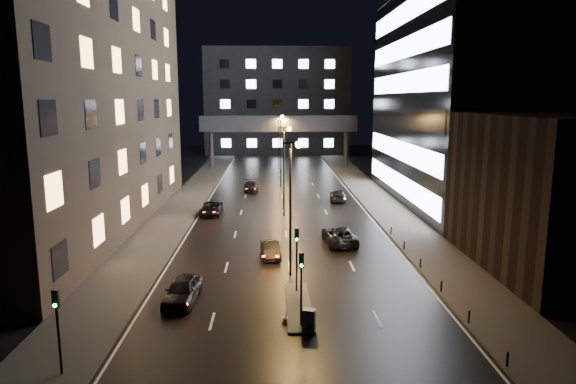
% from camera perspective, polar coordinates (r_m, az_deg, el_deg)
% --- Properties ---
extents(ground, '(160.00, 160.00, 0.00)m').
position_cam_1_polar(ground, '(70.25, -0.68, -0.48)').
color(ground, black).
rests_on(ground, ground).
extents(sidewalk_left, '(5.00, 110.00, 0.15)m').
position_cam_1_polar(sidewalk_left, '(66.26, -11.47, -1.28)').
color(sidewalk_left, '#383533').
rests_on(sidewalk_left, ground).
extents(sidewalk_right, '(5.00, 110.00, 0.15)m').
position_cam_1_polar(sidewalk_right, '(66.77, 10.20, -1.15)').
color(sidewalk_right, '#383533').
rests_on(sidewalk_right, ground).
extents(building_left, '(15.00, 48.00, 40.00)m').
position_cam_1_polar(building_left, '(57.47, -24.43, 16.27)').
color(building_left, '#2D2319').
rests_on(building_left, ground).
extents(building_right_low, '(10.00, 18.00, 12.00)m').
position_cam_1_polar(building_right_low, '(44.16, 27.13, -0.15)').
color(building_right_low, black).
rests_on(building_right_low, ground).
extents(building_right_glass, '(20.00, 36.00, 45.00)m').
position_cam_1_polar(building_right_glass, '(70.75, 21.06, 17.24)').
color(building_right_glass, black).
rests_on(building_right_glass, ground).
extents(building_far, '(34.00, 14.00, 25.00)m').
position_cam_1_polar(building_far, '(127.00, -1.22, 10.01)').
color(building_far, '#333335').
rests_on(building_far, ground).
extents(skybridge, '(30.00, 3.00, 10.00)m').
position_cam_1_polar(skybridge, '(99.12, -1.04, 7.52)').
color(skybridge, '#333335').
rests_on(skybridge, ground).
extents(median_island, '(1.60, 8.00, 0.15)m').
position_cam_1_polar(median_island, '(33.68, 1.16, -12.54)').
color(median_island, '#383533').
rests_on(median_island, ground).
extents(traffic_signal_near, '(0.28, 0.34, 4.40)m').
position_cam_1_polar(traffic_signal_near, '(35.00, 0.97, -6.39)').
color(traffic_signal_near, black).
rests_on(traffic_signal_near, median_island).
extents(traffic_signal_far, '(0.28, 0.34, 4.40)m').
position_cam_1_polar(traffic_signal_far, '(29.78, 1.49, -9.43)').
color(traffic_signal_far, black).
rests_on(traffic_signal_far, median_island).
extents(traffic_signal_corner, '(0.28, 0.34, 4.40)m').
position_cam_1_polar(traffic_signal_corner, '(27.12, -24.27, -12.75)').
color(traffic_signal_corner, black).
rests_on(traffic_signal_corner, ground).
extents(bollard_row, '(0.12, 25.12, 0.90)m').
position_cam_1_polar(bollard_row, '(39.43, 15.52, -8.87)').
color(bollard_row, black).
rests_on(bollard_row, ground).
extents(streetlight_near, '(1.45, 0.50, 10.15)m').
position_cam_1_polar(streetlight_near, '(37.62, 0.52, 0.13)').
color(streetlight_near, black).
rests_on(streetlight_near, ground).
extents(streetlight_mid_a, '(1.45, 0.50, 10.15)m').
position_cam_1_polar(streetlight_mid_a, '(57.40, -0.29, 3.65)').
color(streetlight_mid_a, black).
rests_on(streetlight_mid_a, ground).
extents(streetlight_mid_b, '(1.45, 0.50, 10.15)m').
position_cam_1_polar(streetlight_mid_b, '(77.29, -0.69, 5.37)').
color(streetlight_mid_b, black).
rests_on(streetlight_mid_b, ground).
extents(streetlight_far, '(1.45, 0.50, 10.15)m').
position_cam_1_polar(streetlight_far, '(97.23, -0.92, 6.38)').
color(streetlight_far, black).
rests_on(streetlight_far, ground).
extents(car_away_a, '(2.35, 4.95, 1.63)m').
position_cam_1_polar(car_away_a, '(34.84, -11.64, -10.64)').
color(car_away_a, black).
rests_on(car_away_a, ground).
extents(car_away_b, '(1.83, 4.20, 1.34)m').
position_cam_1_polar(car_away_b, '(43.47, -1.95, -6.38)').
color(car_away_b, black).
rests_on(car_away_b, ground).
extents(car_away_c, '(2.39, 5.09, 1.41)m').
position_cam_1_polar(car_away_c, '(59.74, -8.52, -1.83)').
color(car_away_c, black).
rests_on(car_away_c, ground).
extents(car_away_d, '(2.26, 5.12, 1.46)m').
position_cam_1_polar(car_away_d, '(74.02, -4.10, 0.62)').
color(car_away_d, black).
rests_on(car_away_d, ground).
extents(car_toward_a, '(3.04, 5.87, 1.58)m').
position_cam_1_polar(car_toward_a, '(47.55, 5.73, -4.81)').
color(car_toward_a, black).
rests_on(car_toward_a, ground).
extents(car_toward_b, '(2.61, 5.28, 1.48)m').
position_cam_1_polar(car_toward_b, '(67.25, 5.56, -0.38)').
color(car_toward_b, black).
rests_on(car_toward_b, ground).
extents(utility_cabinet, '(0.82, 0.65, 1.27)m').
position_cam_1_polar(utility_cabinet, '(30.03, 2.33, -14.01)').
color(utility_cabinet, '#4D4D4F').
rests_on(utility_cabinet, median_island).
extents(cone_a, '(0.40, 0.40, 0.53)m').
position_cam_1_polar(cone_a, '(31.39, -0.29, -13.93)').
color(cone_a, '#FF5A0D').
rests_on(cone_a, ground).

